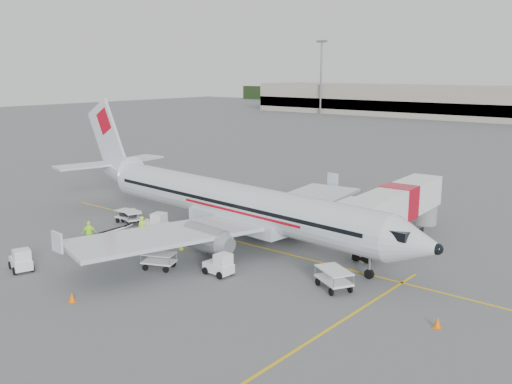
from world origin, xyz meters
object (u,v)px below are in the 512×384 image
aircraft (234,176)px  tug_mid (21,259)px  jet_bridge (398,214)px  belt_loader (108,232)px  tug_fore (218,264)px  tug_aft (154,222)px

aircraft → tug_mid: 16.81m
jet_bridge → belt_loader: bearing=-138.4°
jet_bridge → tug_mid: jet_bridge is taller
tug_fore → aircraft: bearing=126.2°
belt_loader → aircraft: bearing=39.0°
belt_loader → tug_aft: size_ratio=2.27×
belt_loader → tug_fore: 10.40m
jet_bridge → tug_aft: size_ratio=7.80×
tug_fore → tug_aft: bearing=162.4°
aircraft → tug_mid: aircraft is taller
tug_fore → tug_mid: (-11.10, -8.07, 0.03)m
aircraft → tug_fore: 9.36m
aircraft → tug_mid: size_ratio=18.41×
aircraft → tug_fore: size_ratio=19.08×
tug_mid → jet_bridge: bearing=70.1°
aircraft → belt_loader: bearing=-120.4°
tug_fore → tug_mid: tug_mid is taller
tug_fore → tug_aft: tug_aft is taller
belt_loader → tug_fore: size_ratio=2.53×
tug_mid → tug_aft: bearing=107.6°
aircraft → jet_bridge: size_ratio=2.20×
tug_aft → jet_bridge: bearing=16.7°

